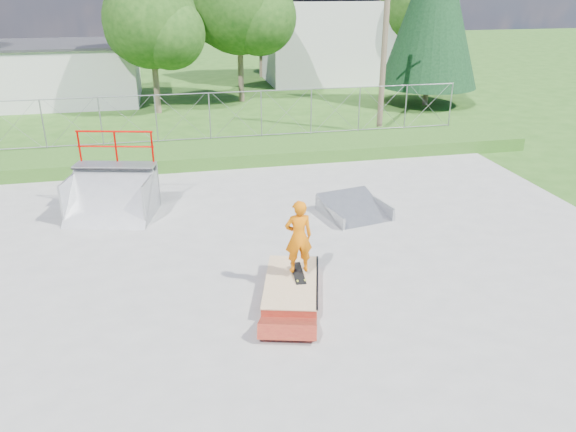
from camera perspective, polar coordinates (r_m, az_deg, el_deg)
name	(u,v)px	position (r m, az deg, el deg)	size (l,w,h in m)	color
ground	(253,282)	(12.62, -3.56, -6.70)	(120.00, 120.00, 0.00)	#285217
concrete_pad	(253,281)	(12.61, -3.57, -6.62)	(20.00, 16.00, 0.04)	gray
grass_berm	(214,153)	(21.28, -7.56, 6.41)	(24.00, 3.00, 0.50)	#285217
grind_box	(291,288)	(12.05, 0.35, -7.28)	(1.67, 2.51, 0.34)	maroon
quarter_pipe	(108,180)	(16.23, -17.80, 3.52)	(2.28, 1.93, 2.28)	#94979C
flat_bank_ramp	(354,208)	(15.98, 6.77, 0.78)	(1.63, 1.74, 0.50)	#94979C
skateboard	(298,274)	(12.13, 1.05, -5.88)	(0.22, 0.80, 0.02)	black
skater	(299,240)	(11.77, 1.08, -2.43)	(0.59, 0.39, 1.61)	#D86504
chain_link_fence	(210,116)	(21.96, -7.96, 10.01)	(20.00, 0.06, 1.80)	gray
utility_building_flat	(42,74)	(33.83, -23.69, 13.04)	(10.00, 6.00, 3.00)	beige
gable_house	(327,19)	(38.42, 4.00, 19.31)	(8.40, 6.08, 8.94)	beige
utility_pole	(385,37)	(24.69, 9.83, 17.44)	(0.24, 0.24, 8.00)	brown
tree_left_near	(156,25)	(28.77, -13.24, 18.40)	(4.76, 4.48, 6.65)	brown
tree_center	(245,8)	(31.01, -4.41, 20.32)	(5.44, 5.12, 7.60)	brown
tree_right_far	(418,8)	(38.16, 13.11, 19.85)	(5.10, 4.80, 7.12)	brown
tree_back_mid	(264,22)	(39.40, -2.40, 19.14)	(4.08, 3.84, 5.70)	brown
conifer_tree	(434,5)	(31.01, 14.64, 20.07)	(5.04, 5.04, 9.10)	brown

